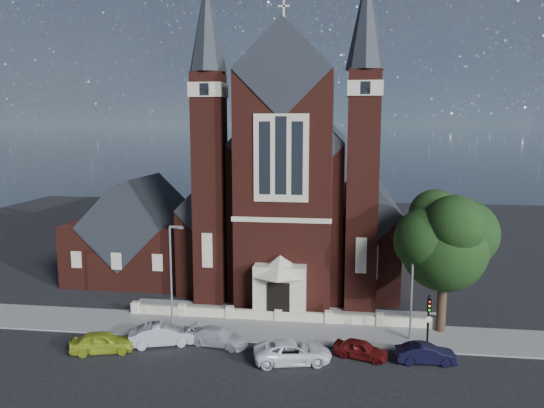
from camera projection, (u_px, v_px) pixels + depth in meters
The scene contains 16 objects.
ground at pixel (290, 289), 50.86m from camera, with size 120.00×120.00×0.00m, color black.
pavement_strip at pixel (275, 331), 40.57m from camera, with size 60.00×5.00×0.12m, color slate.
forecourt_paving at pixel (281, 313), 44.49m from camera, with size 26.00×3.00×0.14m, color slate.
forecourt_wall at pixel (278, 321), 42.53m from camera, with size 24.00×0.40×0.90m, color beige.
church at pixel (298, 194), 57.43m from camera, with size 20.01×34.90×29.20m.
parish_hall at pixel (141, 237), 55.39m from camera, with size 12.00×12.20×10.24m.
street_tree at pixel (447, 244), 39.01m from camera, with size 6.40×6.60×10.70m.
street_lamp_left at pixel (172, 270), 40.48m from camera, with size 1.16×0.22×8.09m.
street_lamp_right at pixel (413, 280), 38.03m from camera, with size 1.16×0.22×8.09m.
traffic_signal at pixel (429, 315), 36.66m from camera, with size 0.28×0.42×4.00m.
car_lime_van at pixel (102, 342), 36.63m from camera, with size 1.74×4.33×1.48m, color #93A621.
car_silver_a at pixel (162, 335), 37.85m from camera, with size 1.62×4.64×1.53m, color #999AA0.
car_silver_b at pixel (218, 337), 37.78m from camera, with size 1.76×4.34×1.26m, color #B4B5BD.
car_white_suv at pixel (293, 352), 35.09m from camera, with size 2.39×5.18×1.44m, color white.
car_dark_red at pixel (361, 349), 35.75m from camera, with size 1.48×3.67×1.25m, color #58100F.
car_navy at pixel (426, 354), 34.97m from camera, with size 1.37×3.92×1.29m, color black.
Camera 1 is at (5.10, -33.86, 15.60)m, focal length 35.00 mm.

